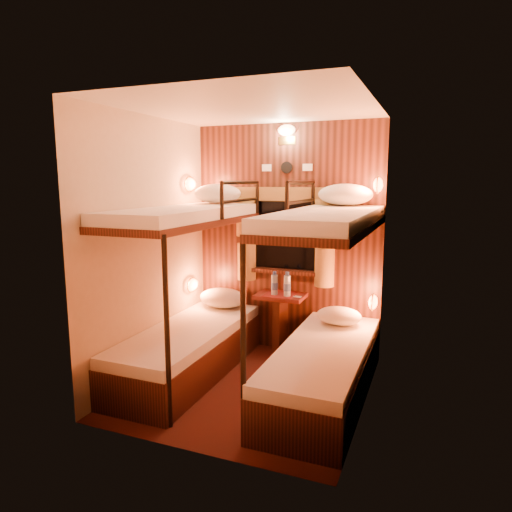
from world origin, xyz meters
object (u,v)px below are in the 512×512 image
at_px(bunk_right, 324,333).
at_px(bottle_left, 275,285).
at_px(bottle_right, 287,286).
at_px(table, 280,316).
at_px(bunk_left, 188,317).

relative_size(bunk_right, bottle_left, 7.71).
bearing_deg(bottle_left, bottle_right, -5.34).
xyz_separation_m(table, bottle_left, (-0.05, -0.05, 0.34)).
bearing_deg(bunk_right, bottle_left, 133.52).
bearing_deg(bottle_right, table, 146.89).
distance_m(bunk_right, bottle_left, 1.03).
xyz_separation_m(table, bottle_right, (0.09, -0.06, 0.35)).
height_order(table, bottle_right, bottle_right).
height_order(bunk_left, bottle_left, bunk_left).
relative_size(bunk_left, bottle_right, 7.42).
relative_size(bottle_left, bottle_right, 0.96).
height_order(table, bottle_left, bottle_left).
bearing_deg(bottle_left, table, 42.74).
bearing_deg(table, bottle_left, -137.26).
distance_m(bunk_left, bottle_right, 1.05).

